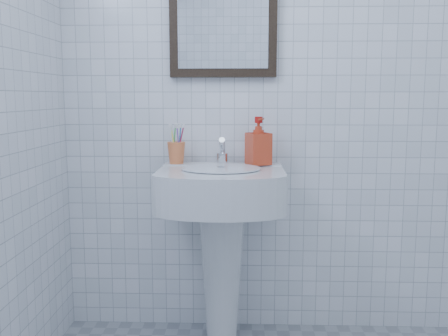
{
  "coord_description": "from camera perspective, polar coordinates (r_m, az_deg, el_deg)",
  "views": [
    {
      "loc": [
        -0.24,
        -1.2,
        1.15
      ],
      "look_at": [
        -0.31,
        0.86,
        0.85
      ],
      "focal_mm": 40.0,
      "sensor_mm": 36.0,
      "label": 1
    }
  ],
  "objects": [
    {
      "name": "wall_back",
      "position": [
        2.42,
        7.85,
        10.46
      ],
      "size": [
        2.2,
        0.02,
        2.5
      ],
      "primitive_type": "cube",
      "color": "white",
      "rests_on": "ground"
    },
    {
      "name": "washbasin",
      "position": [
        2.27,
        -0.28,
        -6.72
      ],
      "size": [
        0.55,
        0.4,
        0.85
      ],
      "color": "silver",
      "rests_on": "ground"
    },
    {
      "name": "faucet",
      "position": [
        2.31,
        -0.19,
        1.68
      ],
      "size": [
        0.05,
        0.11,
        0.13
      ],
      "color": "silver",
      "rests_on": "washbasin"
    },
    {
      "name": "toothbrush_cup",
      "position": [
        2.34,
        -5.46,
        1.74
      ],
      "size": [
        0.09,
        0.09,
        0.1
      ],
      "primitive_type": null,
      "rotation": [
        0.0,
        0.0,
        -0.01
      ],
      "color": "orange",
      "rests_on": "washbasin"
    },
    {
      "name": "soap_dispenser",
      "position": [
        2.3,
        3.95,
        3.08
      ],
      "size": [
        0.13,
        0.13,
        0.22
      ],
      "primitive_type": "imported",
      "rotation": [
        0.0,
        0.0,
        0.41
      ],
      "color": "red",
      "rests_on": "washbasin"
    },
    {
      "name": "wall_mirror",
      "position": [
        2.42,
        -0.1,
        17.68
      ],
      "size": [
        0.5,
        0.04,
        0.62
      ],
      "color": "black",
      "rests_on": "wall_back"
    }
  ]
}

